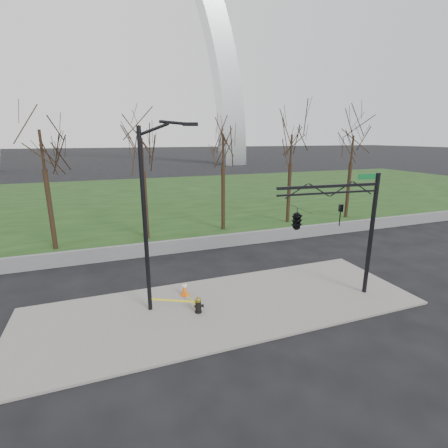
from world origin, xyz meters
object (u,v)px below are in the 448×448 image
object	(u,v)px
fire_hydrant	(199,305)
traffic_signal_mast	(312,217)
street_light	(149,209)
traffic_cone	(185,288)

from	to	relation	value
fire_hydrant	traffic_signal_mast	size ratio (longest dim) A/B	0.13
fire_hydrant	traffic_signal_mast	bearing A→B (deg)	10.39
street_light	traffic_cone	bearing A→B (deg)	45.24
fire_hydrant	traffic_cone	size ratio (longest dim) A/B	1.05
street_light	traffic_signal_mast	distance (m)	7.04
street_light	traffic_signal_mast	world-z (taller)	street_light
street_light	fire_hydrant	bearing A→B (deg)	-11.83
fire_hydrant	traffic_cone	distance (m)	1.80
traffic_cone	street_light	distance (m)	4.58
traffic_signal_mast	traffic_cone	bearing A→B (deg)	158.33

